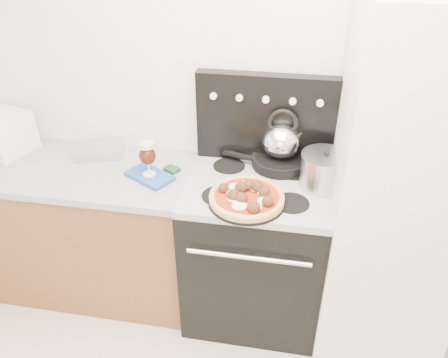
% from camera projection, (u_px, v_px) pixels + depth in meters
% --- Properties ---
extents(room_shell, '(3.52, 3.01, 2.52)m').
position_uv_depth(room_shell, '(208.00, 242.00, 1.40)').
color(room_shell, beige).
rests_on(room_shell, ground).
extents(base_cabinet, '(1.45, 0.60, 0.86)m').
position_uv_depth(base_cabinet, '(80.00, 230.00, 2.74)').
color(base_cabinet, brown).
rests_on(base_cabinet, ground).
extents(countertop, '(1.48, 0.63, 0.04)m').
position_uv_depth(countertop, '(67.00, 169.00, 2.50)').
color(countertop, '#9F9FA7').
rests_on(countertop, base_cabinet).
extents(stove_body, '(0.76, 0.65, 0.88)m').
position_uv_depth(stove_body, '(255.00, 252.00, 2.56)').
color(stove_body, black).
rests_on(stove_body, ground).
extents(cooktop, '(0.76, 0.65, 0.04)m').
position_uv_depth(cooktop, '(258.00, 187.00, 2.31)').
color(cooktop, '#ADADB2').
rests_on(cooktop, stove_body).
extents(backguard, '(0.76, 0.08, 0.50)m').
position_uv_depth(backguard, '(265.00, 119.00, 2.39)').
color(backguard, black).
rests_on(backguard, cooktop).
extents(fridge, '(0.64, 0.68, 1.90)m').
position_uv_depth(fridge, '(398.00, 195.00, 2.16)').
color(fridge, silver).
rests_on(fridge, ground).
extents(foil_sheet, '(0.31, 0.27, 0.05)m').
position_uv_depth(foil_sheet, '(100.00, 150.00, 2.59)').
color(foil_sheet, silver).
rests_on(foil_sheet, countertop).
extents(oven_mitt, '(0.30, 0.26, 0.02)m').
position_uv_depth(oven_mitt, '(150.00, 176.00, 2.38)').
color(oven_mitt, '#254CA4').
rests_on(oven_mitt, countertop).
extents(beer_glass, '(0.11, 0.11, 0.19)m').
position_uv_depth(beer_glass, '(148.00, 159.00, 2.32)').
color(beer_glass, '#361209').
rests_on(beer_glass, oven_mitt).
extents(pizza_pan, '(0.43, 0.43, 0.01)m').
position_uv_depth(pizza_pan, '(247.00, 201.00, 2.15)').
color(pizza_pan, black).
rests_on(pizza_pan, cooktop).
extents(pizza, '(0.43, 0.43, 0.05)m').
position_uv_depth(pizza, '(247.00, 196.00, 2.13)').
color(pizza, tan).
rests_on(pizza, pizza_pan).
extents(skillet, '(0.39, 0.39, 0.06)m').
position_uv_depth(skillet, '(280.00, 161.00, 2.44)').
color(skillet, black).
rests_on(skillet, cooktop).
extents(tea_kettle, '(0.27, 0.27, 0.24)m').
position_uv_depth(tea_kettle, '(282.00, 138.00, 2.36)').
color(tea_kettle, silver).
rests_on(tea_kettle, skillet).
extents(stock_pot, '(0.30, 0.30, 0.17)m').
position_uv_depth(stock_pot, '(324.00, 171.00, 2.24)').
color(stock_pot, '#B6B6B6').
rests_on(stock_pot, cooktop).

